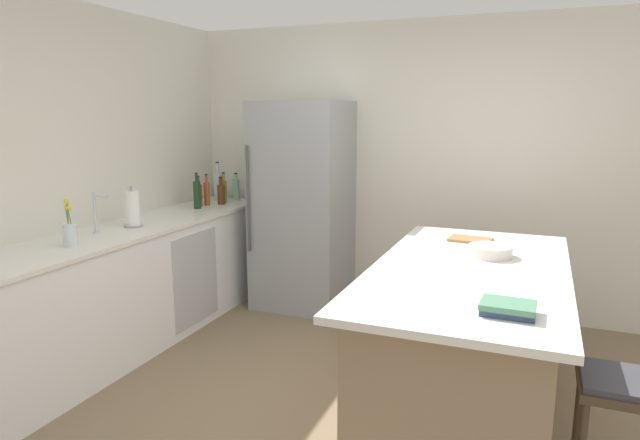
{
  "coord_description": "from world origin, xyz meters",
  "views": [
    {
      "loc": [
        0.82,
        -2.74,
        1.79
      ],
      "look_at": [
        -0.71,
        1.03,
        1.0
      ],
      "focal_mm": 30.84,
      "sensor_mm": 36.0,
      "label": 1
    }
  ],
  "objects_px": {
    "sink_faucet": "(96,212)",
    "flower_vase": "(70,232)",
    "refrigerator": "(303,206)",
    "whiskey_bottle": "(198,194)",
    "bar_stool": "(620,403)",
    "gin_bottle": "(236,189)",
    "cookbook_stack": "(508,308)",
    "vinegar_bottle": "(207,193)",
    "kitchen_island": "(466,340)",
    "soda_bottle": "(218,186)",
    "wine_bottle": "(197,194)",
    "cutting_board": "(470,240)",
    "mixing_bowl": "(490,251)",
    "paper_towel_roll": "(132,209)",
    "syrup_bottle": "(221,193)",
    "olive_oil_bottle": "(224,191)"
  },
  "relations": [
    {
      "from": "syrup_bottle",
      "to": "vinegar_bottle",
      "type": "distance_m",
      "value": 0.14
    },
    {
      "from": "sink_faucet",
      "to": "flower_vase",
      "type": "xyz_separation_m",
      "value": [
        0.12,
        -0.36,
        -0.06
      ]
    },
    {
      "from": "refrigerator",
      "to": "flower_vase",
      "type": "xyz_separation_m",
      "value": [
        -0.8,
        -1.95,
        0.08
      ]
    },
    {
      "from": "refrigerator",
      "to": "whiskey_bottle",
      "type": "xyz_separation_m",
      "value": [
        -0.92,
        -0.32,
        0.1
      ]
    },
    {
      "from": "vinegar_bottle",
      "to": "whiskey_bottle",
      "type": "xyz_separation_m",
      "value": [
        -0.04,
        -0.08,
        -0.0
      ]
    },
    {
      "from": "mixing_bowl",
      "to": "refrigerator",
      "type": "bearing_deg",
      "value": 148.2
    },
    {
      "from": "flower_vase",
      "to": "olive_oil_bottle",
      "type": "height_order",
      "value": "flower_vase"
    },
    {
      "from": "refrigerator",
      "to": "bar_stool",
      "type": "relative_size",
      "value": 2.89
    },
    {
      "from": "sink_faucet",
      "to": "vinegar_bottle",
      "type": "bearing_deg",
      "value": 88.61
    },
    {
      "from": "vinegar_bottle",
      "to": "refrigerator",
      "type": "bearing_deg",
      "value": 14.9
    },
    {
      "from": "flower_vase",
      "to": "cookbook_stack",
      "type": "bearing_deg",
      "value": -3.44
    },
    {
      "from": "kitchen_island",
      "to": "soda_bottle",
      "type": "distance_m",
      "value": 3.06
    },
    {
      "from": "kitchen_island",
      "to": "bar_stool",
      "type": "bearing_deg",
      "value": -40.3
    },
    {
      "from": "paper_towel_roll",
      "to": "gin_bottle",
      "type": "bearing_deg",
      "value": 87.36
    },
    {
      "from": "cutting_board",
      "to": "refrigerator",
      "type": "bearing_deg",
      "value": 156.33
    },
    {
      "from": "bar_stool",
      "to": "soda_bottle",
      "type": "distance_m",
      "value": 4.0
    },
    {
      "from": "flower_vase",
      "to": "cookbook_stack",
      "type": "relative_size",
      "value": 1.32
    },
    {
      "from": "bar_stool",
      "to": "paper_towel_roll",
      "type": "distance_m",
      "value": 3.41
    },
    {
      "from": "kitchen_island",
      "to": "syrup_bottle",
      "type": "xyz_separation_m",
      "value": [
        -2.48,
        1.26,
        0.58
      ]
    },
    {
      "from": "kitchen_island",
      "to": "vinegar_bottle",
      "type": "distance_m",
      "value": 2.88
    },
    {
      "from": "refrigerator",
      "to": "soda_bottle",
      "type": "height_order",
      "value": "refrigerator"
    },
    {
      "from": "flower_vase",
      "to": "gin_bottle",
      "type": "distance_m",
      "value": 2.09
    },
    {
      "from": "cookbook_stack",
      "to": "vinegar_bottle",
      "type": "bearing_deg",
      "value": 146.29
    },
    {
      "from": "kitchen_island",
      "to": "flower_vase",
      "type": "relative_size",
      "value": 6.7
    },
    {
      "from": "sink_faucet",
      "to": "gin_bottle",
      "type": "relative_size",
      "value": 1.1
    },
    {
      "from": "kitchen_island",
      "to": "cutting_board",
      "type": "bearing_deg",
      "value": 96.96
    },
    {
      "from": "paper_towel_roll",
      "to": "syrup_bottle",
      "type": "distance_m",
      "value": 1.16
    },
    {
      "from": "mixing_bowl",
      "to": "cutting_board",
      "type": "distance_m",
      "value": 0.43
    },
    {
      "from": "vinegar_bottle",
      "to": "whiskey_bottle",
      "type": "height_order",
      "value": "vinegar_bottle"
    },
    {
      "from": "refrigerator",
      "to": "paper_towel_roll",
      "type": "relative_size",
      "value": 6.09
    },
    {
      "from": "sink_faucet",
      "to": "mixing_bowl",
      "type": "distance_m",
      "value": 2.73
    },
    {
      "from": "gin_bottle",
      "to": "mixing_bowl",
      "type": "distance_m",
      "value": 2.84
    },
    {
      "from": "flower_vase",
      "to": "syrup_bottle",
      "type": "relative_size",
      "value": 1.2
    },
    {
      "from": "sink_faucet",
      "to": "cutting_board",
      "type": "bearing_deg",
      "value": 19.46
    },
    {
      "from": "kitchen_island",
      "to": "refrigerator",
      "type": "distance_m",
      "value": 2.24
    },
    {
      "from": "gin_bottle",
      "to": "cookbook_stack",
      "type": "bearing_deg",
      "value": -39.65
    },
    {
      "from": "olive_oil_bottle",
      "to": "whiskey_bottle",
      "type": "height_order",
      "value": "olive_oil_bottle"
    },
    {
      "from": "kitchen_island",
      "to": "sink_faucet",
      "type": "relative_size",
      "value": 7.12
    },
    {
      "from": "wine_bottle",
      "to": "refrigerator",
      "type": "bearing_deg",
      "value": 25.83
    },
    {
      "from": "refrigerator",
      "to": "flower_vase",
      "type": "height_order",
      "value": "refrigerator"
    },
    {
      "from": "gin_bottle",
      "to": "wine_bottle",
      "type": "bearing_deg",
      "value": -97.74
    },
    {
      "from": "bar_stool",
      "to": "cookbook_stack",
      "type": "distance_m",
      "value": 0.64
    },
    {
      "from": "olive_oil_bottle",
      "to": "wine_bottle",
      "type": "bearing_deg",
      "value": -96.08
    },
    {
      "from": "gin_bottle",
      "to": "cutting_board",
      "type": "bearing_deg",
      "value": -19.45
    },
    {
      "from": "bar_stool",
      "to": "whiskey_bottle",
      "type": "relative_size",
      "value": 2.29
    },
    {
      "from": "flower_vase",
      "to": "syrup_bottle",
      "type": "bearing_deg",
      "value": 89.71
    },
    {
      "from": "vinegar_bottle",
      "to": "sink_faucet",
      "type": "bearing_deg",
      "value": -91.39
    },
    {
      "from": "flower_vase",
      "to": "vinegar_bottle",
      "type": "height_order",
      "value": "flower_vase"
    },
    {
      "from": "kitchen_island",
      "to": "syrup_bottle",
      "type": "height_order",
      "value": "syrup_bottle"
    },
    {
      "from": "cookbook_stack",
      "to": "refrigerator",
      "type": "bearing_deg",
      "value": 132.45
    }
  ]
}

